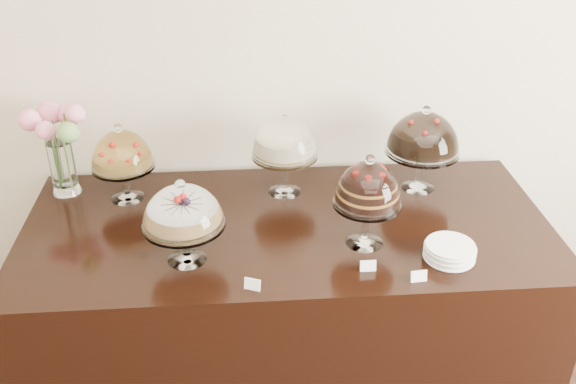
{
  "coord_description": "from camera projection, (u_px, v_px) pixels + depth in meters",
  "views": [
    {
      "loc": [
        -0.51,
        0.19,
        2.35
      ],
      "look_at": [
        -0.34,
        2.4,
        1.08
      ],
      "focal_mm": 40.0,
      "sensor_mm": 36.0,
      "label": 1
    }
  ],
  "objects": [
    {
      "name": "cake_stand_choco_layer",
      "position": [
        368.0,
        188.0,
        2.44
      ],
      "size": [
        0.26,
        0.26,
        0.39
      ],
      "color": "white",
      "rests_on": "display_counter"
    },
    {
      "name": "cake_stand_sugar_sponge",
      "position": [
        183.0,
        211.0,
        2.35
      ],
      "size": [
        0.31,
        0.31,
        0.35
      ],
      "color": "white",
      "rests_on": "display_counter"
    },
    {
      "name": "cake_stand_fruit_tart",
      "position": [
        122.0,
        153.0,
        2.76
      ],
      "size": [
        0.27,
        0.27,
        0.36
      ],
      "color": "white",
      "rests_on": "display_counter"
    },
    {
      "name": "price_card_right",
      "position": [
        419.0,
        276.0,
        2.33
      ],
      "size": [
        0.06,
        0.02,
        0.04
      ],
      "primitive_type": "cube",
      "rotation": [
        -0.21,
        0.0,
        0.08
      ],
      "color": "white",
      "rests_on": "display_counter"
    },
    {
      "name": "cake_stand_cheesecake",
      "position": [
        285.0,
        140.0,
        2.79
      ],
      "size": [
        0.3,
        0.3,
        0.4
      ],
      "color": "white",
      "rests_on": "display_counter"
    },
    {
      "name": "flower_vase",
      "position": [
        58.0,
        139.0,
        2.79
      ],
      "size": [
        0.29,
        0.28,
        0.42
      ],
      "color": "white",
      "rests_on": "display_counter"
    },
    {
      "name": "display_counter",
      "position": [
        287.0,
        307.0,
        2.91
      ],
      "size": [
        2.2,
        1.0,
        0.9
      ],
      "primitive_type": "cube",
      "color": "black",
      "rests_on": "ground"
    },
    {
      "name": "price_card_extra",
      "position": [
        368.0,
        266.0,
        2.39
      ],
      "size": [
        0.06,
        0.02,
        0.04
      ],
      "primitive_type": "cube",
      "rotation": [
        -0.21,
        0.0,
        -0.0
      ],
      "color": "white",
      "rests_on": "display_counter"
    },
    {
      "name": "cake_stand_dark_choco",
      "position": [
        424.0,
        136.0,
        2.82
      ],
      "size": [
        0.33,
        0.33,
        0.4
      ],
      "color": "white",
      "rests_on": "display_counter"
    },
    {
      "name": "plate_stack",
      "position": [
        450.0,
        251.0,
        2.45
      ],
      "size": [
        0.19,
        0.19,
        0.06
      ],
      "color": "white",
      "rests_on": "display_counter"
    },
    {
      "name": "price_card_left",
      "position": [
        252.0,
        284.0,
        2.29
      ],
      "size": [
        0.06,
        0.04,
        0.04
      ],
      "primitive_type": "cube",
      "rotation": [
        -0.21,
        0.0,
        -0.38
      ],
      "color": "white",
      "rests_on": "display_counter"
    },
    {
      "name": "wall_back",
      "position": [
        353.0,
        42.0,
        2.88
      ],
      "size": [
        5.0,
        0.04,
        3.0
      ],
      "primitive_type": "cube",
      "color": "beige",
      "rests_on": "ground"
    }
  ]
}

